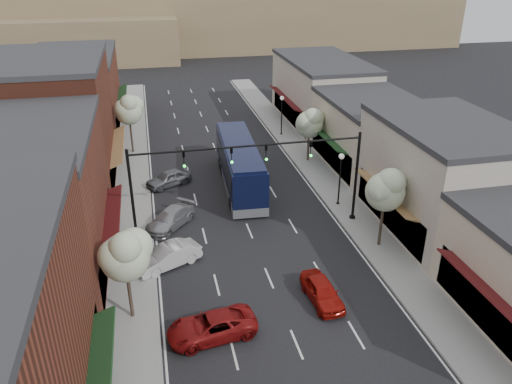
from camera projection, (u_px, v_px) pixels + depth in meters
ground at (277, 297)px, 29.39m from camera, size 160.00×160.00×0.00m
sidewalk_left at (132, 182)px, 44.00m from camera, size 2.80×73.00×0.15m
sidewalk_right at (313, 166)px, 47.28m from camera, size 2.80×73.00×0.15m
curb_left at (148, 181)px, 44.27m from camera, size 0.25×73.00×0.17m
curb_right at (299, 168)px, 47.00m from camera, size 0.25×73.00×0.17m
bldg_left_midnear at (24, 206)px, 29.88m from camera, size 10.14×14.10×9.40m
bldg_left_midfar at (54, 124)px, 41.88m from camera, size 10.14×14.10×10.90m
bldg_left_far at (76, 92)px, 56.50m from camera, size 10.14×18.10×8.40m
bldg_right_midnear at (442, 176)px, 35.65m from camera, size 9.14×12.10×7.90m
bldg_right_midfar at (371, 133)px, 46.53m from camera, size 9.14×12.10×6.40m
bldg_right_far at (321, 91)px, 58.64m from camera, size 9.14×16.10×7.40m
hill_far at (170, 17)px, 106.01m from camera, size 120.00×30.00×12.00m
hill_near at (38, 40)px, 91.44m from camera, size 50.00×20.00×8.00m
signal_mast_right at (326, 166)px, 35.52m from camera, size 8.22×0.46×7.00m
signal_mast_left at (167, 180)px, 33.33m from camera, size 8.22×0.46×7.00m
tree_right_near at (387, 188)px, 32.56m from camera, size 2.85×2.65×5.95m
tree_right_far at (310, 122)px, 46.84m from camera, size 2.85×2.65×5.43m
tree_left_near at (125, 254)px, 25.90m from camera, size 2.85×2.65×5.69m
tree_left_far at (129, 109)px, 48.62m from camera, size 2.85×2.65×6.13m
lamp_post_near at (340, 171)px, 38.85m from camera, size 0.44×0.44×4.44m
lamp_post_far at (282, 109)px, 54.25m from camera, size 0.44×0.44×4.44m
coach_bus at (240, 164)px, 42.65m from camera, size 3.46×12.85×3.89m
red_hatchback at (322, 291)px, 28.84m from camera, size 1.85×4.01×1.33m
parked_car_a at (212, 326)px, 26.14m from camera, size 4.98×2.80×1.31m
parked_car_b at (168, 256)px, 32.05m from camera, size 4.61×3.25×1.44m
parked_car_c at (170, 218)px, 36.75m from camera, size 4.35×4.72×1.33m
parked_car_d at (169, 178)px, 43.27m from camera, size 4.32×3.25×1.37m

